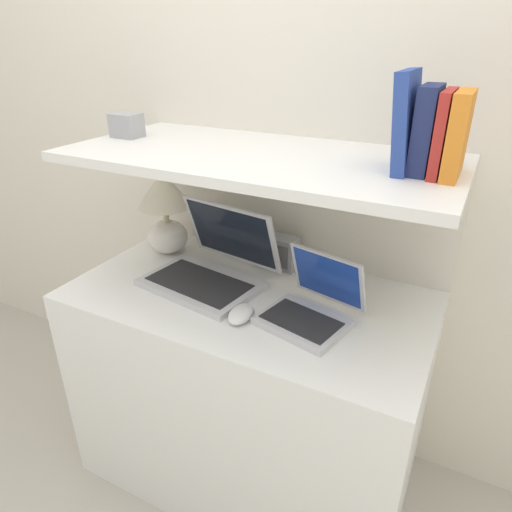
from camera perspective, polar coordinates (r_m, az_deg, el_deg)
wall_back at (r=1.61m, az=5.31°, el=14.44°), size 6.00×0.05×2.40m
desk at (r=1.68m, az=-0.94°, el=-16.33°), size 1.13×0.61×0.78m
back_riser at (r=1.79m, az=3.97°, el=-5.19°), size 1.13×0.04×1.19m
shelf at (r=1.34m, az=0.26°, el=12.20°), size 1.13×0.55×0.03m
table_lamp at (r=1.69m, az=-11.30°, el=6.09°), size 0.20×0.20×0.31m
laptop_large at (r=1.51m, az=-5.63°, el=-1.36°), size 0.41×0.38×0.24m
laptop_small at (r=1.31m, az=6.90°, el=-6.32°), size 0.28×0.29×0.19m
computer_mouse at (r=1.32m, az=-1.93°, el=-7.25°), size 0.08×0.12×0.03m
router_box at (r=1.59m, az=2.72°, el=0.53°), size 0.14×0.07×0.12m
book_orange at (r=1.18m, az=23.97°, el=13.66°), size 0.04×0.17×0.19m
book_red at (r=1.18m, az=22.28°, el=13.98°), size 0.02×0.16×0.19m
book_navy at (r=1.19m, az=20.44°, el=14.52°), size 0.04×0.13×0.20m
book_blue at (r=1.19m, az=18.28°, el=15.63°), size 0.05×0.17×0.24m
shelf_gadget at (r=1.61m, az=-15.86°, el=15.43°), size 0.09×0.07×0.08m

